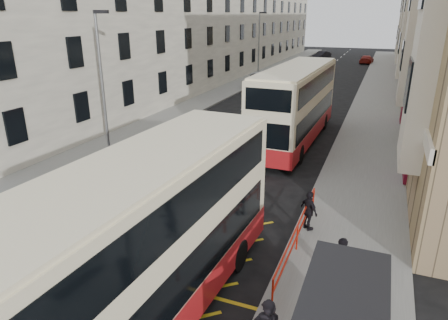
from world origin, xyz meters
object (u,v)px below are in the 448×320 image
at_px(street_lamp_far, 259,43).
at_px(pedestrian_mid, 342,261).
at_px(car_dark, 322,55).
at_px(street_lamp_near, 102,77).
at_px(car_red, 367,59).
at_px(double_decker_front, 132,257).
at_px(double_decker_rear, 296,105).
at_px(car_silver, 303,69).
at_px(white_van, 257,80).
at_px(pedestrian_far, 309,211).

relative_size(street_lamp_far, pedestrian_mid, 5.25).
distance_m(street_lamp_far, car_dark, 28.87).
xyz_separation_m(street_lamp_near, car_red, (11.49, 54.74, -3.97)).
distance_m(double_decker_front, double_decker_rear, 18.21).
relative_size(double_decker_front, pedestrian_mid, 7.89).
distance_m(car_silver, car_dark, 20.39).
relative_size(street_lamp_near, white_van, 1.38).
xyz_separation_m(double_decker_front, double_decker_rear, (0.08, 18.21, 0.08)).
bearing_deg(white_van, car_silver, 70.45).
xyz_separation_m(street_lamp_near, double_decker_front, (9.59, -11.62, -2.22)).
distance_m(double_decker_front, car_silver, 49.97).
bearing_deg(car_red, double_decker_front, 93.56).
relative_size(pedestrian_mid, car_dark, 0.34).
bearing_deg(white_van, car_red, 64.05).
bearing_deg(car_silver, white_van, -119.62).
relative_size(street_lamp_near, car_dark, 1.80).
relative_size(street_lamp_far, car_red, 1.75).
height_order(street_lamp_near, pedestrian_mid, street_lamp_near).
bearing_deg(white_van, double_decker_rear, -72.38).
bearing_deg(street_lamp_near, pedestrian_mid, -28.01).
bearing_deg(pedestrian_mid, car_dark, 89.14).
height_order(car_silver, car_red, car_silver).
xyz_separation_m(street_lamp_far, white_van, (1.15, -4.19, -3.83)).
bearing_deg(car_red, double_decker_rear, 93.03).
bearing_deg(car_dark, pedestrian_mid, -60.00).
bearing_deg(car_silver, street_lamp_far, -133.04).
xyz_separation_m(street_lamp_far, pedestrian_mid, (14.24, -37.58, -3.72)).
bearing_deg(double_decker_front, pedestrian_mid, 43.67).
relative_size(street_lamp_near, pedestrian_far, 5.04).
bearing_deg(pedestrian_far, double_decker_front, 107.76).
xyz_separation_m(double_decker_front, pedestrian_mid, (4.66, 4.04, -1.51)).
bearing_deg(car_silver, car_red, 49.62).
height_order(street_lamp_far, car_red, street_lamp_far).
distance_m(street_lamp_near, double_decker_rear, 11.89).
distance_m(pedestrian_mid, car_red, 62.37).
relative_size(street_lamp_near, double_decker_front, 0.67).
relative_size(pedestrian_far, car_dark, 0.36).
bearing_deg(car_dark, double_decker_front, -64.28).
xyz_separation_m(pedestrian_mid, pedestrian_far, (-1.54, 2.88, 0.03)).
relative_size(pedestrian_mid, car_silver, 0.39).
bearing_deg(street_lamp_far, street_lamp_near, -90.00).
xyz_separation_m(street_lamp_far, double_decker_front, (9.59, -41.62, -2.22)).
relative_size(street_lamp_far, car_dark, 1.80).
xyz_separation_m(street_lamp_near, street_lamp_far, (0.00, 30.00, 0.00)).
height_order(double_decker_rear, car_red, double_decker_rear).
distance_m(street_lamp_far, pedestrian_far, 37.13).
bearing_deg(double_decker_rear, double_decker_front, -88.86).
bearing_deg(car_silver, double_decker_front, -99.94).
bearing_deg(car_silver, pedestrian_far, -94.86).
bearing_deg(street_lamp_far, pedestrian_far, -69.90).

